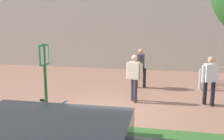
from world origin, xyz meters
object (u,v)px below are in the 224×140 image
Objects in this scene: bike_at_sign at (50,118)px; bollard_steel at (201,79)px; parking_sign_post at (45,76)px; person_shirt_white at (134,75)px; person_shirt_blue at (210,78)px; person_suited_dark at (141,66)px.

bollard_steel is at bearing 48.89° from bike_at_sign.
parking_sign_post is 1.39× the size of person_shirt_white.
bike_at_sign is 1.86× the size of bollard_steel.
bollard_steel is (4.45, 5.38, -1.11)m from parking_sign_post.
person_shirt_white and person_shirt_blue have the same top height.
person_suited_dark is at bearing 143.25° from person_shirt_blue.
person_suited_dark is (-2.54, -0.14, 0.53)m from bollard_steel.
person_suited_dark is at bearing 69.89° from parking_sign_post.
person_shirt_white is 2.60m from person_shirt_blue.
bike_at_sign is 3.60m from person_shirt_white.
bike_at_sign is 0.97× the size of person_shirt_white.
person_shirt_blue is at bearing 36.57° from parking_sign_post.
person_shirt_blue is (4.49, 3.33, -0.58)m from parking_sign_post.
parking_sign_post is 1.39× the size of person_shirt_blue.
person_shirt_blue reaches higher than bollard_steel.
person_shirt_white is at bearing 57.39° from bike_at_sign.
bollard_steel is (4.48, 5.13, 0.10)m from bike_at_sign.
parking_sign_post reaches higher than person_shirt_white.
bollard_steel is at bearing 50.37° from parking_sign_post.
person_suited_dark reaches higher than bike_at_sign.
bike_at_sign is at bearing 95.85° from parking_sign_post.
parking_sign_post is 1.39× the size of person_suited_dark.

